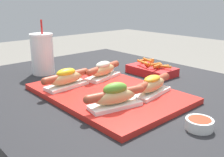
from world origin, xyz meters
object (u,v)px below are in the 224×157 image
at_px(sauce_bowl, 199,124).
at_px(fries_basket, 152,70).
at_px(drink_cup, 42,54).
at_px(hot_dog_1, 115,96).
at_px(hot_dog_2, 104,70).
at_px(hot_dog_3, 153,85).
at_px(serving_tray, 108,93).
at_px(hot_dog_0, 66,78).

xyz_separation_m(sauce_bowl, fries_basket, (-0.41, 0.31, 0.00)).
bearing_deg(drink_cup, hot_dog_1, -5.13).
bearing_deg(hot_dog_1, sauce_bowl, 23.33).
relative_size(hot_dog_2, hot_dog_3, 0.99).
bearing_deg(hot_dog_3, drink_cup, -167.18).
bearing_deg(serving_tray, hot_dog_2, 145.15).
height_order(hot_dog_0, hot_dog_3, hot_dog_0).
bearing_deg(drink_cup, serving_tray, 4.28).
relative_size(hot_dog_2, sauce_bowl, 2.76).
bearing_deg(fries_basket, hot_dog_1, -63.81).
relative_size(sauce_bowl, drink_cup, 0.30).
bearing_deg(hot_dog_1, hot_dog_2, 146.42).
xyz_separation_m(serving_tray, hot_dog_0, (-0.13, -0.08, 0.04)).
distance_m(hot_dog_0, hot_dog_3, 0.30).
xyz_separation_m(hot_dog_0, drink_cup, (-0.28, 0.05, 0.04)).
bearing_deg(hot_dog_1, drink_cup, 174.87).
relative_size(hot_dog_1, sauce_bowl, 2.77).
relative_size(serving_tray, drink_cup, 2.18).
distance_m(serving_tray, drink_cup, 0.41).
distance_m(serving_tray, hot_dog_0, 0.16).
bearing_deg(hot_dog_3, fries_basket, 130.33).
xyz_separation_m(serving_tray, hot_dog_1, (0.12, -0.08, 0.04)).
relative_size(serving_tray, hot_dog_1, 2.63).
bearing_deg(hot_dog_3, serving_tray, -144.03).
xyz_separation_m(serving_tray, hot_dog_2, (-0.13, 0.09, 0.04)).
bearing_deg(sauce_bowl, drink_cup, -176.41).
xyz_separation_m(hot_dog_1, hot_dog_3, (0.00, 0.17, -0.00)).
bearing_deg(hot_dog_2, hot_dog_1, -33.58).
distance_m(hot_dog_0, hot_dog_2, 0.17).
height_order(hot_dog_1, drink_cup, drink_cup).
relative_size(hot_dog_0, hot_dog_1, 1.02).
distance_m(hot_dog_3, drink_cup, 0.54).
relative_size(hot_dog_0, hot_dog_2, 1.02).
xyz_separation_m(hot_dog_3, sauce_bowl, (0.22, -0.07, -0.04)).
relative_size(hot_dog_1, hot_dog_2, 1.00).
bearing_deg(hot_dog_2, serving_tray, -34.85).
bearing_deg(fries_basket, drink_cup, -133.08).
distance_m(serving_tray, fries_basket, 0.33).
bearing_deg(fries_basket, sauce_bowl, -36.42).
distance_m(hot_dog_1, hot_dog_3, 0.17).
distance_m(serving_tray, hot_dog_3, 0.16).
xyz_separation_m(hot_dog_2, hot_dog_3, (0.25, 0.00, -0.00)).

